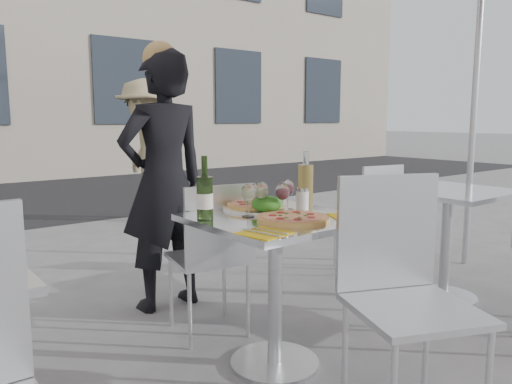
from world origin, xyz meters
TOP-DOWN VIEW (x-y plane):
  - ground at (0.00, 0.00)m, footprint 80.00×80.00m
  - main_table at (0.00, 0.00)m, footprint 0.72×0.72m
  - side_table_right at (1.50, 0.00)m, footprint 0.72×0.72m
  - chair_far at (-0.06, 0.45)m, footprint 0.47×0.48m
  - chair_near at (0.13, -0.62)m, footprint 0.59×0.60m
  - side_chair_rfar at (1.60, 0.70)m, footprint 0.46×0.47m
  - woman_diner at (-0.04, 1.04)m, footprint 0.60×0.40m
  - pedestrian_b at (1.09, 3.67)m, footprint 0.90×1.21m
  - pizza_near at (0.00, -0.12)m, footprint 0.33×0.33m
  - pizza_far at (0.05, 0.22)m, footprint 0.33×0.33m
  - salad_plate at (0.02, 0.09)m, footprint 0.22×0.22m
  - wine_bottle at (-0.31, 0.13)m, footprint 0.07×0.08m
  - carafe at (0.31, 0.12)m, footprint 0.08×0.08m
  - sugar_shaker at (0.25, 0.08)m, footprint 0.06×0.06m
  - wineglass_white_a at (-0.10, 0.08)m, footprint 0.07×0.07m
  - wineglass_white_b at (-0.01, 0.09)m, footprint 0.07×0.07m
  - wineglass_red_a at (0.05, 0.01)m, footprint 0.07×0.07m
  - wineglass_red_b at (0.16, 0.10)m, footprint 0.07×0.07m
  - napkin_left at (-0.27, -0.24)m, footprint 0.21×0.21m
  - napkin_right at (0.27, -0.23)m, footprint 0.25×0.25m

SIDE VIEW (x-z plane):
  - ground at x=0.00m, z-range 0.00..0.00m
  - side_chair_rfar at x=1.60m, z-range 0.08..0.94m
  - chair_far at x=-0.06m, z-range 0.08..0.95m
  - main_table at x=0.00m, z-range 0.16..0.91m
  - side_table_right at x=1.50m, z-range 0.16..0.91m
  - chair_near at x=0.13m, z-range 0.09..1.07m
  - napkin_left at x=-0.27m, z-range 0.75..0.76m
  - napkin_right at x=0.27m, z-range 0.75..0.76m
  - pizza_near at x=0.00m, z-range 0.75..0.77m
  - pizza_far at x=0.05m, z-range 0.75..0.78m
  - salad_plate at x=0.02m, z-range 0.74..0.83m
  - sugar_shaker at x=0.25m, z-range 0.75..0.86m
  - woman_diner at x=-0.04m, z-range 0.00..1.63m
  - pedestrian_b at x=1.09m, z-range 0.00..1.67m
  - wineglass_white_a at x=-0.10m, z-range 0.78..0.94m
  - wineglass_white_b at x=-0.01m, z-range 0.78..0.94m
  - wineglass_red_a at x=0.05m, z-range 0.78..0.94m
  - wineglass_red_b at x=0.16m, z-range 0.78..0.94m
  - wine_bottle at x=-0.31m, z-range 0.72..1.01m
  - carafe at x=0.31m, z-range 0.72..1.01m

